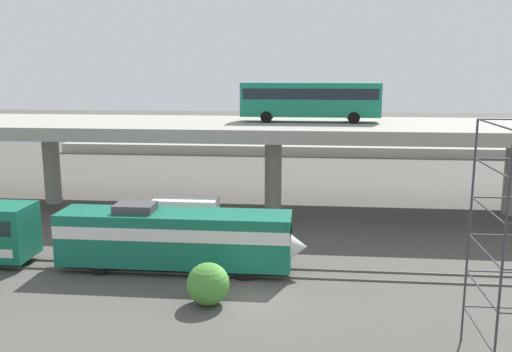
# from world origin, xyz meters

# --- Properties ---
(ground_plane) EXTENTS (260.00, 260.00, 0.00)m
(ground_plane) POSITION_xyz_m (0.00, 0.00, 0.00)
(ground_plane) COLOR #4C4944
(rail_strip_near) EXTENTS (110.00, 0.12, 0.12)m
(rail_strip_near) POSITION_xyz_m (0.00, 3.27, 0.06)
(rail_strip_near) COLOR #59544C
(rail_strip_near) RESTS_ON ground_plane
(rail_strip_far) EXTENTS (110.00, 0.12, 0.12)m
(rail_strip_far) POSITION_xyz_m (0.00, 4.73, 0.06)
(rail_strip_far) COLOR #59544C
(rail_strip_far) RESTS_ON ground_plane
(train_locomotive) EXTENTS (15.26, 3.04, 4.18)m
(train_locomotive) POSITION_xyz_m (-4.23, 4.00, 2.19)
(train_locomotive) COLOR #14664C
(train_locomotive) RESTS_ON ground_plane
(highway_overpass) EXTENTS (96.00, 12.71, 7.67)m
(highway_overpass) POSITION_xyz_m (0.00, 20.00, 6.93)
(highway_overpass) COLOR #9E998E
(highway_overpass) RESTS_ON ground_plane
(transit_bus_on_overpass) EXTENTS (12.00, 2.68, 3.40)m
(transit_bus_on_overpass) POSITION_xyz_m (3.11, 20.74, 9.73)
(transit_bus_on_overpass) COLOR #197A56
(transit_bus_on_overpass) RESTS_ON highway_overpass
(service_truck_west) EXTENTS (6.80, 2.46, 3.04)m
(service_truck_west) POSITION_xyz_m (-6.56, 10.41, 1.64)
(service_truck_west) COLOR #B7B7BC
(service_truck_west) RESTS_ON ground_plane
(pier_parking_lot) EXTENTS (66.20, 11.17, 1.38)m
(pier_parking_lot) POSITION_xyz_m (0.00, 55.00, 0.69)
(pier_parking_lot) COLOR #9E998E
(pier_parking_lot) RESTS_ON ground_plane
(parked_car_0) EXTENTS (4.40, 1.99, 1.50)m
(parked_car_0) POSITION_xyz_m (-27.31, 55.56, 2.16)
(parked_car_0) COLOR maroon
(parked_car_0) RESTS_ON pier_parking_lot
(parked_car_1) EXTENTS (4.22, 1.83, 1.50)m
(parked_car_1) POSITION_xyz_m (-9.17, 57.33, 2.15)
(parked_car_1) COLOR #9E998C
(parked_car_1) RESTS_ON pier_parking_lot
(parked_car_2) EXTENTS (4.25, 1.86, 1.50)m
(parked_car_2) POSITION_xyz_m (14.60, 54.18, 2.15)
(parked_car_2) COLOR #B7B7BC
(parked_car_2) RESTS_ON pier_parking_lot
(parked_car_3) EXTENTS (4.13, 1.99, 1.50)m
(parked_car_3) POSITION_xyz_m (-7.25, 53.96, 2.15)
(parked_car_3) COLOR #0C4C26
(parked_car_3) RESTS_ON pier_parking_lot
(harbor_water) EXTENTS (140.00, 36.00, 0.01)m
(harbor_water) POSITION_xyz_m (0.00, 78.00, 0.00)
(harbor_water) COLOR navy
(harbor_water) RESTS_ON ground_plane
(shrub_right) EXTENTS (2.27, 2.27, 2.27)m
(shrub_right) POSITION_xyz_m (-1.98, -0.84, 1.14)
(shrub_right) COLOR #448734
(shrub_right) RESTS_ON ground_plane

